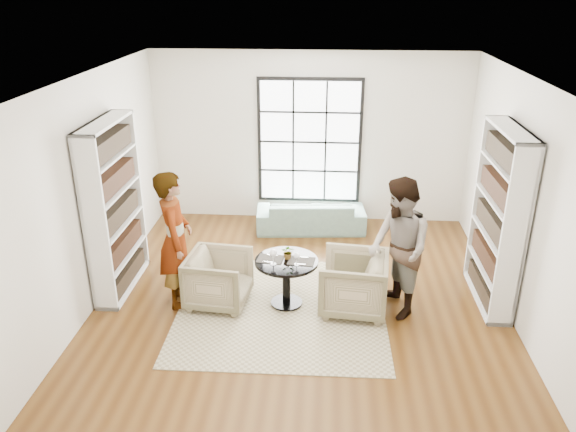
# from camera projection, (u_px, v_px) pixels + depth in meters

# --- Properties ---
(ground) EXTENTS (6.00, 6.00, 0.00)m
(ground) POSITION_uv_depth(u_px,v_px,m) (300.00, 303.00, 7.65)
(ground) COLOR #5A3815
(room_shell) EXTENTS (6.00, 6.01, 6.00)m
(room_shell) POSITION_uv_depth(u_px,v_px,m) (303.00, 203.00, 7.66)
(room_shell) COLOR silver
(room_shell) RESTS_ON ground
(rug) EXTENTS (2.76, 2.76, 0.01)m
(rug) POSITION_uv_depth(u_px,v_px,m) (281.00, 308.00, 7.51)
(rug) COLOR tan
(rug) RESTS_ON ground
(pedestal_table) EXTENTS (0.84, 0.84, 0.67)m
(pedestal_table) POSITION_uv_depth(u_px,v_px,m) (286.00, 272.00, 7.43)
(pedestal_table) COLOR black
(pedestal_table) RESTS_ON ground
(sofa) EXTENTS (1.93, 0.88, 0.55)m
(sofa) POSITION_uv_depth(u_px,v_px,m) (311.00, 215.00, 9.79)
(sofa) COLOR slate
(sofa) RESTS_ON ground
(armchair_left) EXTENTS (0.89, 0.87, 0.74)m
(armchair_left) POSITION_uv_depth(u_px,v_px,m) (219.00, 279.00, 7.51)
(armchair_left) COLOR tan
(armchair_left) RESTS_ON ground
(armchair_right) EXTENTS (0.96, 0.94, 0.79)m
(armchair_right) POSITION_uv_depth(u_px,v_px,m) (353.00, 283.00, 7.35)
(armchair_right) COLOR tan
(armchair_right) RESTS_ON ground
(person_left) EXTENTS (0.58, 0.76, 1.87)m
(person_left) POSITION_uv_depth(u_px,v_px,m) (175.00, 240.00, 7.33)
(person_left) COLOR gray
(person_left) RESTS_ON ground
(person_right) EXTENTS (0.94, 1.07, 1.84)m
(person_right) POSITION_uv_depth(u_px,v_px,m) (399.00, 249.00, 7.11)
(person_right) COLOR gray
(person_right) RESTS_ON ground
(placemat_left) EXTENTS (0.37, 0.30, 0.01)m
(placemat_left) POSITION_uv_depth(u_px,v_px,m) (271.00, 259.00, 7.38)
(placemat_left) COLOR #262421
(placemat_left) RESTS_ON pedestal_table
(placemat_right) EXTENTS (0.37, 0.30, 0.01)m
(placemat_right) POSITION_uv_depth(u_px,v_px,m) (301.00, 261.00, 7.33)
(placemat_right) COLOR #262421
(placemat_right) RESTS_ON pedestal_table
(cutlery_left) EXTENTS (0.16, 0.23, 0.01)m
(cutlery_left) POSITION_uv_depth(u_px,v_px,m) (271.00, 258.00, 7.38)
(cutlery_left) COLOR silver
(cutlery_left) RESTS_ON placemat_left
(cutlery_right) EXTENTS (0.16, 0.23, 0.01)m
(cutlery_right) POSITION_uv_depth(u_px,v_px,m) (301.00, 261.00, 7.33)
(cutlery_right) COLOR silver
(cutlery_right) RESTS_ON placemat_right
(wine_glass_left) EXTENTS (0.10, 0.10, 0.22)m
(wine_glass_left) POSITION_uv_depth(u_px,v_px,m) (273.00, 254.00, 7.19)
(wine_glass_left) COLOR silver
(wine_glass_left) RESTS_ON pedestal_table
(wine_glass_right) EXTENTS (0.08, 0.08, 0.18)m
(wine_glass_right) POSITION_uv_depth(u_px,v_px,m) (297.00, 256.00, 7.18)
(wine_glass_right) COLOR silver
(wine_glass_right) RESTS_ON pedestal_table
(flower_centerpiece) EXTENTS (0.18, 0.16, 0.19)m
(flower_centerpiece) POSITION_uv_depth(u_px,v_px,m) (288.00, 252.00, 7.36)
(flower_centerpiece) COLOR gray
(flower_centerpiece) RESTS_ON pedestal_table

